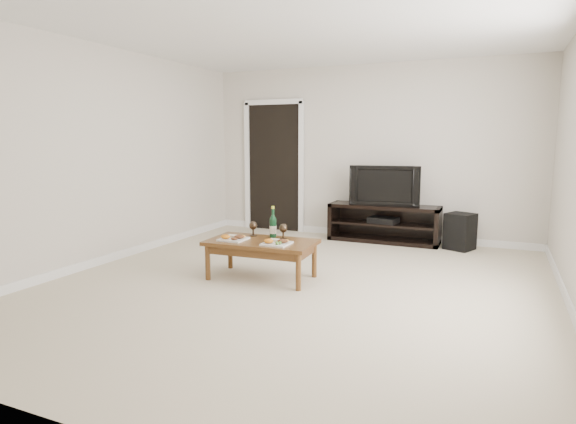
{
  "coord_description": "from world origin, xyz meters",
  "views": [
    {
      "loc": [
        1.85,
        -4.43,
        1.51
      ],
      "look_at": [
        -0.27,
        0.39,
        0.7
      ],
      "focal_mm": 30.0,
      "sensor_mm": 36.0,
      "label": 1
    }
  ],
  "objects_px": {
    "media_console": "(384,223)",
    "subwoofer": "(460,231)",
    "coffee_table": "(262,260)",
    "television": "(385,185)"
  },
  "relations": [
    {
      "from": "television",
      "to": "media_console",
      "type": "bearing_deg",
      "value": 171.44
    },
    {
      "from": "subwoofer",
      "to": "coffee_table",
      "type": "xyz_separation_m",
      "value": [
        -1.86,
        -2.34,
        -0.04
      ]
    },
    {
      "from": "subwoofer",
      "to": "media_console",
      "type": "bearing_deg",
      "value": -160.33
    },
    {
      "from": "media_console",
      "to": "television",
      "type": "xyz_separation_m",
      "value": [
        0.0,
        0.0,
        0.56
      ]
    },
    {
      "from": "television",
      "to": "coffee_table",
      "type": "relative_size",
      "value": 0.86
    },
    {
      "from": "subwoofer",
      "to": "coffee_table",
      "type": "height_order",
      "value": "subwoofer"
    },
    {
      "from": "media_console",
      "to": "subwoofer",
      "type": "relative_size",
      "value": 3.19
    },
    {
      "from": "media_console",
      "to": "coffee_table",
      "type": "xyz_separation_m",
      "value": [
        -0.79,
        -2.4,
        -0.07
      ]
    },
    {
      "from": "television",
      "to": "subwoofer",
      "type": "xyz_separation_m",
      "value": [
        1.07,
        -0.07,
        -0.59
      ]
    },
    {
      "from": "media_console",
      "to": "coffee_table",
      "type": "bearing_deg",
      "value": -108.24
    }
  ]
}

